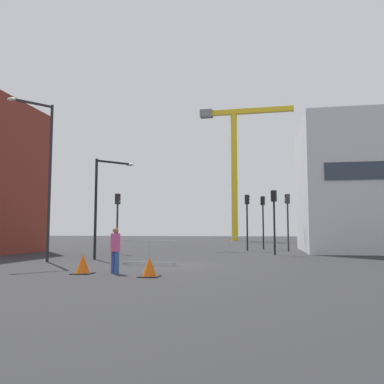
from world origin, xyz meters
TOP-DOWN VIEW (x-y plane):
  - ground at (0.00, 0.00)m, footprint 160.00×160.00m
  - construction_crane at (0.07, 40.06)m, footprint 13.43×1.41m
  - streetlamp_tall at (-6.54, 0.63)m, footprint 1.52×1.70m
  - streetlamp_short at (-4.46, 2.92)m, footprint 1.64×1.64m
  - traffic_light_verge at (3.92, 15.44)m, footprint 0.39×0.33m
  - traffic_light_near at (4.62, 8.32)m, footprint 0.39×0.35m
  - traffic_light_median at (5.68, 12.43)m, footprint 0.39×0.32m
  - traffic_light_corner at (2.77, 12.82)m, footprint 0.39×0.31m
  - traffic_light_far at (-5.42, 7.74)m, footprint 0.39×0.30m
  - pedestrian_walking at (-1.24, -3.53)m, footprint 0.34×0.34m
  - safety_barrier_rear at (1.64, 10.56)m, footprint 2.27×0.29m
  - safety_barrier_right_run at (-0.99, -0.04)m, footprint 2.41×0.17m
  - traffic_cone_by_barrier at (-2.31, -3.84)m, footprint 0.69×0.69m
  - traffic_cone_striped at (0.26, -4.33)m, footprint 0.65×0.65m

SIDE VIEW (x-z plane):
  - ground at x=0.00m, z-range 0.00..0.00m
  - traffic_cone_striped at x=0.26m, z-range -0.02..0.64m
  - traffic_cone_by_barrier at x=-2.31m, z-range -0.02..0.67m
  - safety_barrier_rear at x=1.64m, z-range 0.02..1.10m
  - safety_barrier_right_run at x=-0.99m, z-range 0.02..1.10m
  - pedestrian_walking at x=-1.24m, z-range 0.13..1.75m
  - traffic_light_far at x=-5.42m, z-range 0.67..4.57m
  - traffic_light_near at x=4.62m, z-range 0.69..4.68m
  - traffic_light_median at x=5.68m, z-range 0.70..4.81m
  - traffic_light_corner at x=2.77m, z-range 0.70..4.83m
  - traffic_light_verge at x=3.92m, z-range 0.71..4.93m
  - streetlamp_short at x=-4.46m, z-range 0.66..5.97m
  - streetlamp_tall at x=-6.54m, z-range 0.73..8.50m
  - construction_crane at x=0.07m, z-range 3.01..22.16m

